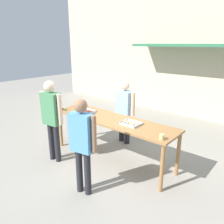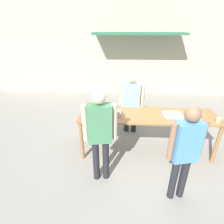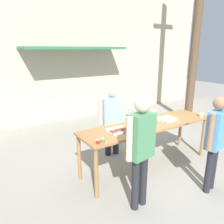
% 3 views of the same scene
% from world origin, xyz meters
% --- Properties ---
extents(ground_plane, '(24.00, 24.00, 0.00)m').
position_xyz_m(ground_plane, '(0.00, 0.00, 0.00)').
color(ground_plane, gray).
extents(building_facade_back, '(12.00, 1.11, 4.50)m').
position_xyz_m(building_facade_back, '(0.00, 3.98, 2.26)').
color(building_facade_back, beige).
rests_on(building_facade_back, ground).
extents(serving_table, '(2.88, 0.78, 0.94)m').
position_xyz_m(serving_table, '(0.00, 0.00, 0.84)').
color(serving_table, olive).
rests_on(serving_table, ground).
extents(food_tray_sausages, '(0.38, 0.28, 0.04)m').
position_xyz_m(food_tray_sausages, '(-0.75, -0.01, 0.95)').
color(food_tray_sausages, silver).
rests_on(food_tray_sausages, serving_table).
extents(food_tray_buns, '(0.38, 0.30, 0.06)m').
position_xyz_m(food_tray_buns, '(0.50, -0.01, 0.96)').
color(food_tray_buns, silver).
rests_on(food_tray_buns, serving_table).
extents(condiment_jar_mustard, '(0.06, 0.06, 0.07)m').
position_xyz_m(condiment_jar_mustard, '(-1.31, -0.28, 0.97)').
color(condiment_jar_mustard, '#B22319').
rests_on(condiment_jar_mustard, serving_table).
extents(condiment_jar_ketchup, '(0.06, 0.06, 0.07)m').
position_xyz_m(condiment_jar_ketchup, '(-1.22, -0.28, 0.97)').
color(condiment_jar_ketchup, '#567A38').
rests_on(condiment_jar_ketchup, serving_table).
extents(beer_cup, '(0.08, 0.08, 0.10)m').
position_xyz_m(beer_cup, '(1.30, -0.27, 0.99)').
color(beer_cup, '#DBC67A').
rests_on(beer_cup, serving_table).
extents(person_server_behind_table, '(0.64, 0.31, 1.58)m').
position_xyz_m(person_server_behind_table, '(-0.31, 0.86, 0.93)').
color(person_server_behind_table, '#232328').
rests_on(person_server_behind_table, ground).
extents(person_customer_holding_hotdog, '(0.57, 0.27, 1.76)m').
position_xyz_m(person_customer_holding_hotdog, '(-0.92, -0.85, 1.06)').
color(person_customer_holding_hotdog, '#232328').
rests_on(person_customer_holding_hotdog, ground).
extents(person_customer_with_cup, '(0.53, 0.28, 1.66)m').
position_xyz_m(person_customer_with_cup, '(0.37, -1.19, 1.00)').
color(person_customer_with_cup, '#232328').
rests_on(person_customer_with_cup, ground).
extents(utility_pole, '(1.10, 0.26, 6.33)m').
position_xyz_m(utility_pole, '(3.20, 1.52, 3.23)').
color(utility_pole, brown).
rests_on(utility_pole, ground).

